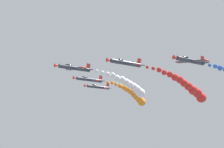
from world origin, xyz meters
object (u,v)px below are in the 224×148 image
airplane_lead (74,68)px  airplane_left_inner (125,63)px  airplane_left_outer (190,61)px  airplane_right_outer (98,87)px  airplane_right_inner (89,79)px

airplane_lead → airplane_left_inner: bearing=-141.3°
airplane_lead → airplane_left_outer: bearing=-138.0°
airplane_lead → airplane_left_outer: size_ratio=1.00×
airplane_lead → airplane_right_outer: bearing=-42.2°
airplane_right_inner → airplane_left_outer: 35.27m
airplane_lead → airplane_right_inner: airplane_right_inner is taller
airplane_right_inner → airplane_left_outer: size_ratio=1.00×
airplane_left_inner → airplane_left_outer: 15.90m
airplane_lead → airplane_right_inner: size_ratio=1.00×
airplane_left_inner → airplane_right_outer: size_ratio=1.00×
airplane_lead → airplane_left_outer: airplane_lead is taller
airplane_lead → airplane_left_outer: 30.06m
airplane_lead → airplane_right_inner: 16.13m
airplane_lead → airplane_right_outer: (23.31, -21.14, 0.32)m
airplane_left_inner → airplane_right_inner: size_ratio=1.00×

